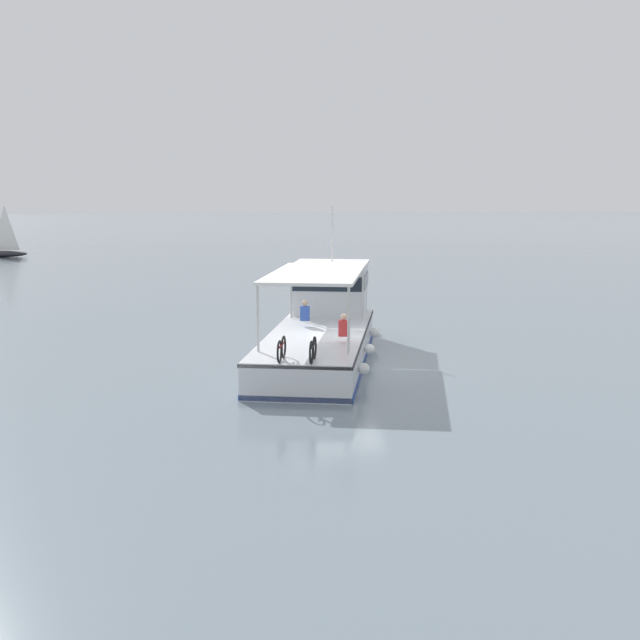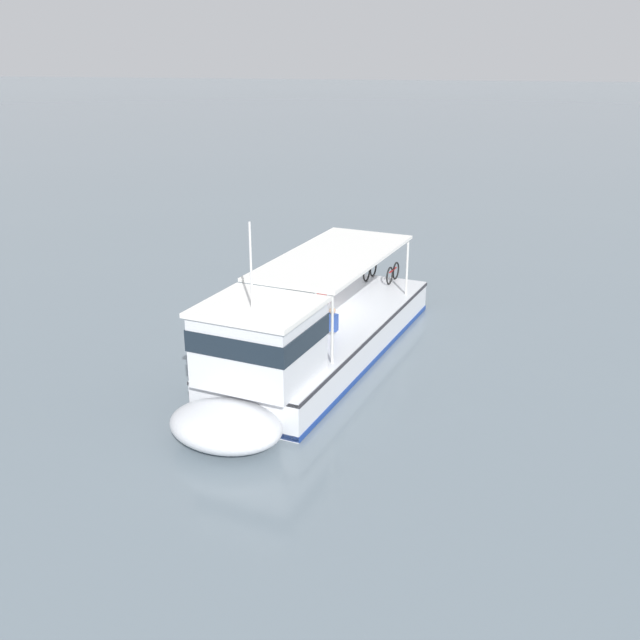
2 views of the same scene
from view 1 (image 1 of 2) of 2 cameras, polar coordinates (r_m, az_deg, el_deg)
ground_plane at (r=26.61m, az=1.86°, el=-3.49°), size 400.00×400.00×0.00m
ferry_main at (r=28.86m, az=0.24°, el=-0.44°), size 13.07×5.88×5.32m
sailboat_off_stern at (r=78.05m, az=-21.98°, el=4.61°), size 1.71×4.88×5.40m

